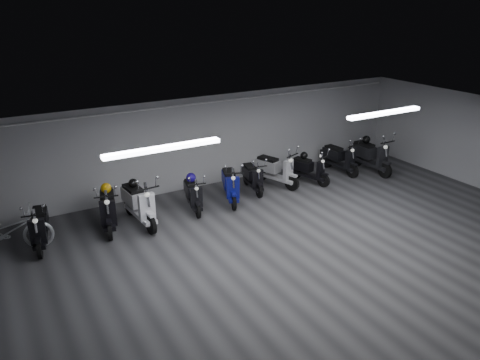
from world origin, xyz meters
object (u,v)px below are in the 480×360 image
scooter_2 (138,197)px  scooter_0 (39,221)px  scooter_1 (108,203)px  scooter_4 (230,180)px  scooter_7 (310,165)px  helmet_3 (133,183)px  helmet_1 (304,155)px  scooter_8 (340,154)px  bicycle (5,227)px  helmet_4 (191,178)px  scooter_3 (193,190)px  scooter_6 (276,165)px  helmet_2 (366,139)px  helmet_0 (106,188)px  scooter_5 (253,173)px  scooter_9 (371,151)px

scooter_2 → scooter_0: bearing=173.9°
scooter_1 → scooter_4: scooter_1 is taller
scooter_7 → helmet_3: size_ratio=6.91×
helmet_1 → scooter_8: bearing=0.8°
bicycle → helmet_4: (4.70, 0.21, 0.23)m
scooter_8 → scooter_0: bearing=177.7°
helmet_4 → scooter_7: bearing=-2.8°
scooter_7 → scooter_3: bearing=161.2°
scooter_6 → helmet_2: 3.49m
scooter_1 → helmet_0: bearing=90.0°
helmet_1 → scooter_4: bearing=-175.1°
helmet_1 → helmet_4: bearing=-179.7°
scooter_0 → scooter_4: 5.12m
scooter_1 → scooter_7: scooter_1 is taller
scooter_3 → scooter_8: bearing=14.6°
scooter_3 → scooter_0: bearing=-167.4°
scooter_0 → helmet_3: 2.41m
scooter_5 → scooter_7: (1.90, -0.31, 0.01)m
helmet_2 → scooter_3: bearing=-179.3°
scooter_7 → scooter_9: size_ratio=0.80×
scooter_0 → scooter_8: size_ratio=0.97×
scooter_4 → scooter_0: bearing=-159.6°
scooter_3 → scooter_6: bearing=18.8°
scooter_9 → bicycle: 11.07m
scooter_0 → scooter_6: scooter_6 is taller
scooter_8 → helmet_2: 1.04m
scooter_0 → helmet_1: 7.90m
scooter_1 → helmet_0: scooter_1 is taller
scooter_6 → helmet_0: scooter_6 is taller
scooter_9 → bicycle: (-11.07, 0.21, -0.10)m
scooter_3 → scooter_9: scooter_9 is taller
scooter_2 → helmet_3: bearing=90.0°
helmet_3 → scooter_4: bearing=-3.9°
scooter_4 → scooter_9: 5.26m
scooter_1 → helmet_2: scooter_1 is taller
scooter_1 → scooter_5: scooter_1 is taller
scooter_5 → scooter_7: bearing=1.1°
scooter_6 → scooter_0: bearing=163.6°
scooter_2 → helmet_0: 0.84m
scooter_2 → helmet_1: (5.50, 0.33, 0.11)m
scooter_5 → scooter_8: (3.35, -0.07, 0.08)m
scooter_9 → helmet_3: bearing=176.8°
scooter_3 → bicycle: (-4.65, 0.01, 0.05)m
scooter_0 → helmet_3: (2.36, 0.23, 0.40)m
scooter_9 → scooter_2: bearing=178.8°
scooter_9 → helmet_2: scooter_9 is taller
scooter_0 → helmet_4: bearing=15.2°
bicycle → helmet_1: (8.59, 0.23, 0.22)m
scooter_5 → scooter_8: bearing=9.1°
scooter_5 → scooter_0: bearing=-166.1°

